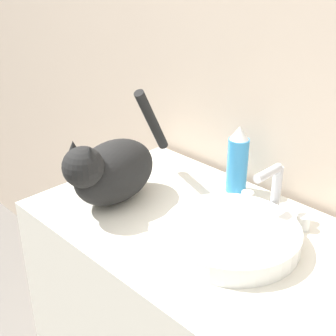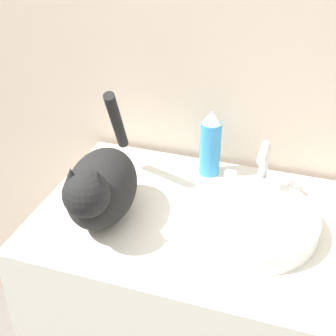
% 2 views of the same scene
% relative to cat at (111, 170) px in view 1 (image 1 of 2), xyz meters
% --- Properties ---
extents(wall_back, '(6.00, 0.05, 2.50)m').
position_rel_cat_xyz_m(wall_back, '(0.25, 0.39, 0.32)').
color(wall_back, '#C6B29E').
rests_on(wall_back, ground_plane).
extents(sink_basin, '(0.31, 0.31, 0.05)m').
position_rel_cat_xyz_m(sink_basin, '(0.34, 0.07, -0.07)').
color(sink_basin, white).
rests_on(sink_basin, vanity_cabinet).
extents(faucet, '(0.20, 0.10, 0.15)m').
position_rel_cat_xyz_m(faucet, '(0.34, 0.23, -0.03)').
color(faucet, silver).
rests_on(faucet, vanity_cabinet).
extents(cat, '(0.20, 0.39, 0.27)m').
position_rel_cat_xyz_m(cat, '(0.00, 0.00, 0.00)').
color(cat, black).
rests_on(cat, vanity_cabinet).
extents(spray_bottle, '(0.06, 0.06, 0.19)m').
position_rel_cat_xyz_m(spray_bottle, '(0.19, 0.28, 0.00)').
color(spray_bottle, '#338CCC').
rests_on(spray_bottle, vanity_cabinet).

